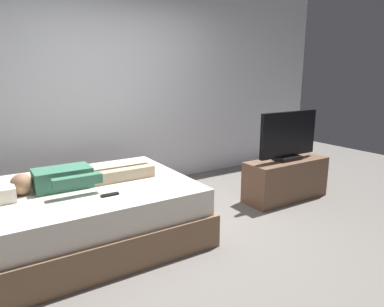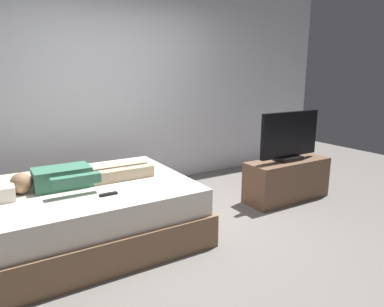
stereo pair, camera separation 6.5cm
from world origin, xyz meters
name	(u,v)px [view 2 (the right image)]	position (x,y,z in m)	size (l,w,h in m)	color
ground_plane	(187,242)	(0.00, 0.00, 0.00)	(10.00, 10.00, 0.00)	slate
back_wall	(141,83)	(0.40, 1.90, 1.40)	(6.40, 0.10, 2.80)	silver
bed	(77,214)	(-0.85, 0.55, 0.26)	(2.10, 1.54, 0.54)	brown
person	(77,176)	(-0.82, 0.56, 0.62)	(1.26, 0.46, 0.18)	#387056
remote	(108,194)	(-0.67, 0.15, 0.55)	(0.15, 0.04, 0.02)	black
tv_stand	(287,180)	(1.63, 0.33, 0.25)	(1.10, 0.40, 0.50)	brown
tv	(290,137)	(1.63, 0.33, 0.78)	(0.88, 0.20, 0.59)	black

